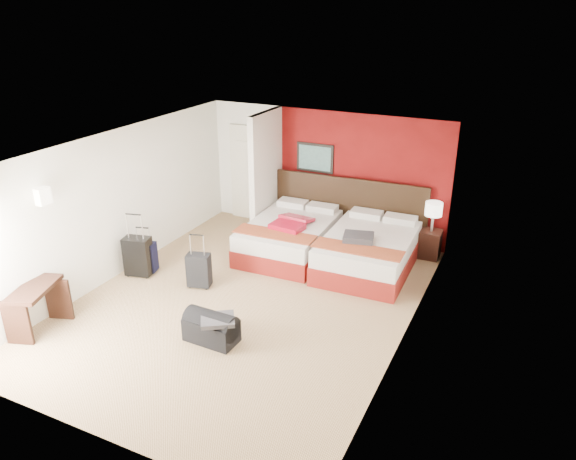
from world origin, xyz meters
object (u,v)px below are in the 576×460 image
Objects in this scene: suitcase_black at (138,257)px; duffel_bag at (211,329)px; bed_right at (368,252)px; desk at (38,309)px; table_lamp at (433,217)px; red_suitcase_open at (292,223)px; bed_left at (289,238)px; nightstand at (430,244)px; suitcase_navy at (145,258)px; suitcase_charcoal at (199,271)px.

suitcase_black is 2.50m from duffel_bag.
desk is at bearing -134.38° from bed_right.
table_lamp is at bearing 63.61° from duffel_bag.
red_suitcase_open is at bearing 41.28° from desk.
table_lamp is at bearing 19.40° from suitcase_black.
table_lamp is at bearing 19.57° from bed_left.
red_suitcase_open is 2.60m from nightstand.
bed_right is at bearing 9.78° from red_suitcase_open.
duffel_bag is at bearing -45.76° from suitcase_navy.
bed_right is 2.46× the size of desk.
duffel_bag is 0.86× the size of desk.
suitcase_navy reaches higher than duffel_bag.
desk reaches higher than suitcase_black.
bed_left is at bearing 178.81° from bed_right.
suitcase_black is at bearing 169.53° from suitcase_charcoal.
bed_left is at bearing -159.86° from nightstand.
suitcase_charcoal is 2.48m from desk.
nightstand is at bearing 45.10° from bed_right.
table_lamp is 6.71m from desk.
desk is at bearing -114.63° from red_suitcase_open.
table_lamp is 1.06× the size of suitcase_navy.
red_suitcase_open reaches higher than desk.
duffel_bag is at bearing -87.32° from bed_left.
red_suitcase_open is (-1.44, -0.11, 0.35)m from bed_right.
nightstand is 0.94× the size of suitcase_charcoal.
suitcase_navy is 0.71× the size of duffel_bag.
duffel_bag is (2.22, -1.14, -0.15)m from suitcase_black.
table_lamp reaches higher than suitcase_charcoal.
desk is (-2.21, -3.85, -0.31)m from red_suitcase_open.
bed_left is 3.11m from duffel_bag.
bed_right reaches higher than suitcase_navy.
bed_right is at bearing -1.53° from bed_left.
suitcase_navy is (-1.16, 0.05, -0.02)m from suitcase_charcoal.
nightstand is 0.54m from table_lamp.
table_lamp reaches higher than desk.
bed_left reaches higher than duffel_bag.
red_suitcase_open is at bearing -155.53° from table_lamp.
suitcase_charcoal is at bearing -115.14° from bed_left.
bed_left is at bearing 51.43° from suitcase_charcoal.
table_lamp is 5.30m from suitcase_black.
suitcase_black is 1.20× the size of suitcase_charcoal.
bed_left is 2.40× the size of desk.
bed_right is at bearing 69.36° from duffel_bag.
red_suitcase_open is 3.04m from duffel_bag.
nightstand is 4.28m from suitcase_charcoal.
suitcase_black reaches higher than suitcase_charcoal.
bed_left is 3.69× the size of suitcase_charcoal.
bed_left is 2.65m from suitcase_navy.
red_suitcase_open is at bearing -177.19° from bed_right.
table_lamp is (2.33, 1.06, 0.13)m from red_suitcase_open.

